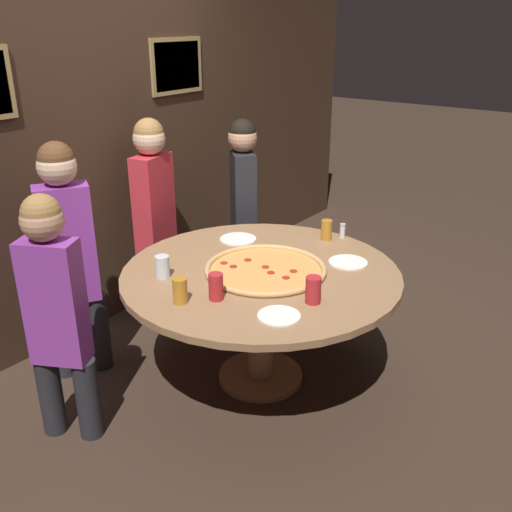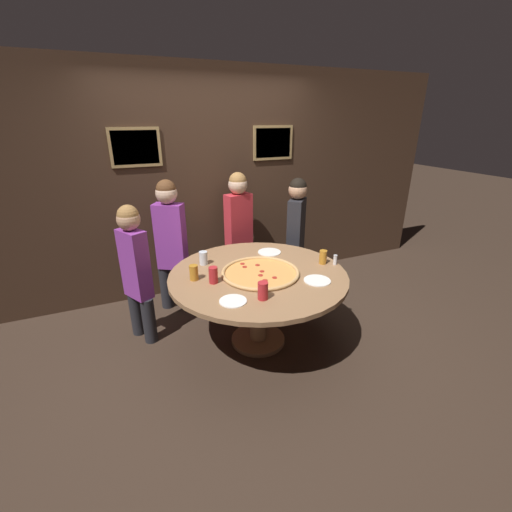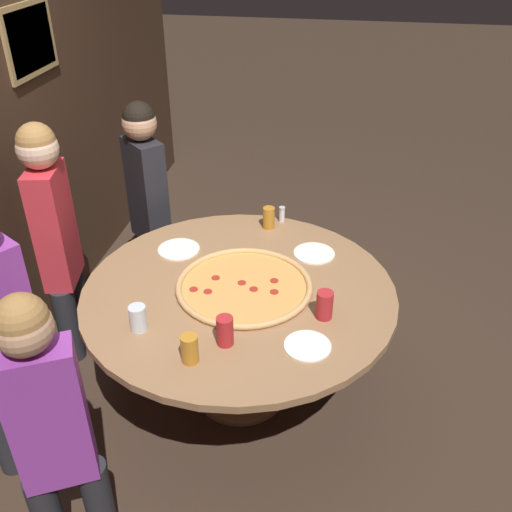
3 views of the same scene
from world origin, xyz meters
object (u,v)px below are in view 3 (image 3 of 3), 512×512
object	(u,v)px
drink_cup_far_left	(269,218)
diner_far_right	(50,422)
drink_cup_centre_back	(138,318)
diner_far_left	(147,195)
drink_cup_by_shaker	(190,349)
white_plate_far_back	(307,346)
condiment_shaker	(282,214)
diner_centre_back	(55,231)
drink_cup_front_edge	(225,331)
dining_table	(239,308)
white_plate_right_side	(179,249)
drink_cup_near_left	(324,305)
white_plate_near_front	(314,253)
giant_pizza	(244,286)

from	to	relation	value
drink_cup_far_left	diner_far_right	xyz separation A→B (m)	(-1.66, 0.57, -0.04)
drink_cup_centre_back	diner_far_left	distance (m)	1.29
drink_cup_by_shaker	white_plate_far_back	distance (m)	0.52
drink_cup_far_left	condiment_shaker	distance (m)	0.12
diner_centre_back	drink_cup_front_edge	bearing A→B (deg)	47.61
drink_cup_far_left	drink_cup_centre_back	bearing A→B (deg)	157.21
drink_cup_far_left	diner_far_right	size ratio (longest dim) A/B	0.10
dining_table	diner_far_right	xyz separation A→B (m)	(-1.01, 0.52, 0.15)
diner_centre_back	drink_cup_by_shaker	bearing A→B (deg)	39.57
dining_table	white_plate_far_back	bearing A→B (deg)	-134.58
dining_table	white_plate_right_side	xyz separation A→B (m)	(0.31, 0.41, 0.13)
drink_cup_centre_back	drink_cup_near_left	xyz separation A→B (m)	(0.24, -0.84, 0.01)
drink_cup_near_left	white_plate_near_front	size ratio (longest dim) A/B	0.61
dining_table	drink_cup_by_shaker	bearing A→B (deg)	170.02
giant_pizza	drink_cup_far_left	distance (m)	0.65
drink_cup_by_shaker	diner_centre_back	size ratio (longest dim) A/B	0.09
drink_cup_by_shaker	white_plate_right_side	xyz separation A→B (m)	(0.87, 0.31, -0.06)
drink_cup_front_edge	diner_far_left	world-z (taller)	diner_far_left
white_plate_near_front	dining_table	bearing A→B (deg)	138.84
white_plate_far_back	white_plate_near_front	world-z (taller)	same
giant_pizza	diner_far_left	bearing A→B (deg)	44.21
drink_cup_by_shaker	drink_cup_centre_back	bearing A→B (deg)	60.45
diner_far_left	drink_cup_front_edge	bearing A→B (deg)	-14.68
drink_cup_centre_back	white_plate_near_front	bearing A→B (deg)	-42.89
drink_cup_centre_back	condiment_shaker	bearing A→B (deg)	-23.99
giant_pizza	drink_cup_centre_back	distance (m)	0.58
giant_pizza	drink_cup_by_shaker	xyz separation A→B (m)	(-0.57, 0.12, 0.05)
drink_cup_centre_back	white_plate_near_front	xyz separation A→B (m)	(0.80, -0.74, -0.06)
white_plate_near_front	diner_far_left	world-z (taller)	diner_far_left
drink_cup_centre_back	white_plate_right_side	distance (m)	0.71
giant_pizza	diner_far_left	size ratio (longest dim) A/B	0.50
drink_cup_near_left	condiment_shaker	distance (m)	0.96
white_plate_right_side	white_plate_far_back	distance (m)	1.06
dining_table	drink_cup_far_left	size ratio (longest dim) A/B	12.08
drink_cup_front_edge	diner_centre_back	world-z (taller)	diner_centre_back
drink_cup_by_shaker	white_plate_far_back	size ratio (longest dim) A/B	0.63
condiment_shaker	white_plate_right_side	bearing A→B (deg)	129.54
drink_cup_centre_back	white_plate_right_side	bearing A→B (deg)	1.70
drink_cup_by_shaker	drink_cup_near_left	world-z (taller)	drink_cup_near_left
drink_cup_front_edge	condiment_shaker	size ratio (longest dim) A/B	1.48
diner_far_left	drink_cup_by_shaker	bearing A→B (deg)	-21.26
giant_pizza	condiment_shaker	bearing A→B (deg)	-7.23
white_plate_right_side	condiment_shaker	xyz separation A→B (m)	(0.44, -0.53, 0.05)
drink_cup_far_left	white_plate_far_back	bearing A→B (deg)	-161.94
white_plate_far_back	drink_cup_near_left	bearing A→B (deg)	-13.65
diner_centre_back	diner_far_left	size ratio (longest dim) A/B	1.04
white_plate_right_side	diner_centre_back	distance (m)	0.71
white_plate_near_front	diner_far_left	bearing A→B (deg)	69.02
condiment_shaker	diner_far_right	world-z (taller)	diner_far_right
giant_pizza	drink_cup_by_shaker	world-z (taller)	drink_cup_by_shaker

